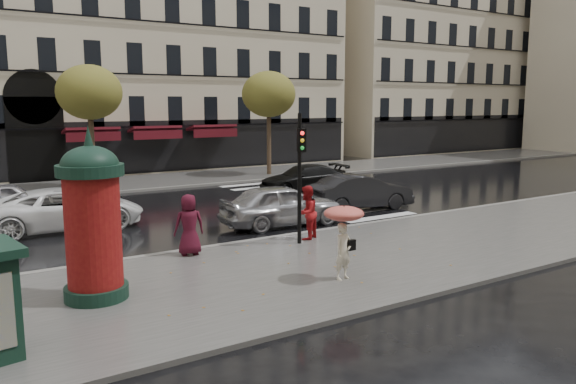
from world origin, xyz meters
TOP-DOWN VIEW (x-y plane):
  - ground at (0.00, 0.00)m, footprint 160.00×160.00m
  - near_sidewalk at (0.00, -0.50)m, footprint 90.00×7.00m
  - far_sidewalk at (0.00, 19.00)m, footprint 90.00×6.00m
  - near_kerb at (0.00, 3.00)m, footprint 90.00×0.25m
  - far_kerb at (0.00, 16.00)m, footprint 90.00×0.25m
  - zebra_crossing at (6.00, 9.60)m, footprint 3.60×11.75m
  - bldg_far_corner at (6.00, 30.00)m, footprint 26.00×14.00m
  - bldg_far_right at (34.00, 30.00)m, footprint 24.00×14.00m
  - tree_far_left at (-2.00, 18.00)m, footprint 3.40×3.40m
  - tree_far_right at (9.00, 18.00)m, footprint 3.40×3.40m
  - woman_umbrella at (-0.63, -1.96)m, footprint 1.02×1.02m
  - woman_red at (1.04, 2.14)m, footprint 1.10×1.03m
  - man_burgundy at (-3.02, 2.40)m, footprint 0.98×0.72m
  - morris_column at (-6.34, -0.00)m, footprint 1.49×1.49m
  - traffic_light at (0.49, 1.72)m, footprint 0.31×0.41m
  - car_silver at (1.73, 4.83)m, footprint 4.84×2.21m
  - car_darkgrey at (6.42, 5.82)m, footprint 4.86×2.24m
  - car_white at (-5.30, 8.58)m, footprint 5.65×2.81m
  - car_black at (7.13, 11.33)m, footprint 4.97×2.33m

SIDE VIEW (x-z plane):
  - ground at x=0.00m, z-range 0.00..0.00m
  - zebra_crossing at x=6.00m, z-range 0.00..0.01m
  - near_sidewalk at x=0.00m, z-range 0.00..0.12m
  - far_sidewalk at x=0.00m, z-range 0.00..0.12m
  - near_kerb at x=0.00m, z-range 0.00..0.14m
  - far_kerb at x=0.00m, z-range 0.00..0.14m
  - car_black at x=7.13m, z-range 0.00..1.40m
  - car_white at x=-5.30m, z-range 0.00..1.54m
  - car_darkgrey at x=6.42m, z-range 0.00..1.55m
  - car_silver at x=1.73m, z-range 0.00..1.61m
  - woman_red at x=1.04m, z-range 0.12..1.91m
  - man_burgundy at x=-3.02m, z-range 0.12..1.95m
  - woman_umbrella at x=-0.63m, z-range 0.43..2.40m
  - morris_column at x=-6.34m, z-range 0.04..4.04m
  - traffic_light at x=0.49m, z-range 0.56..4.74m
  - tree_far_left at x=-2.00m, z-range 1.85..8.49m
  - tree_far_right at x=9.00m, z-range 1.85..8.49m
  - bldg_far_corner at x=6.00m, z-range -0.14..22.76m
  - bldg_far_right at x=34.00m, z-range -0.14..22.76m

